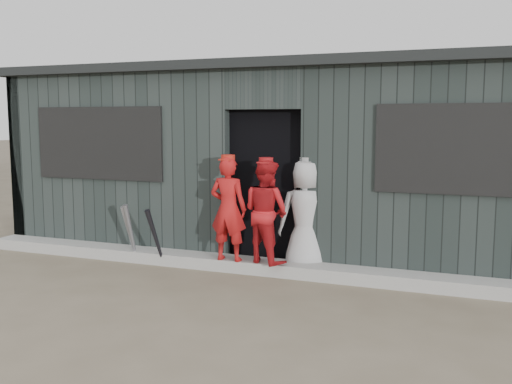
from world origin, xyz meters
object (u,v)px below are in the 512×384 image
at_px(player_red_left, 228,209).
at_px(bat_right, 156,238).
at_px(dugout, 297,160).
at_px(bat_left, 130,233).
at_px(bat_mid, 131,233).
at_px(player_grey_back, 306,216).
at_px(player_red_right, 266,211).

bearing_deg(player_red_left, bat_right, 8.14).
distance_m(bat_right, dugout, 2.50).
bearing_deg(bat_right, bat_left, 160.28).
bearing_deg(bat_mid, player_red_left, 1.03).
distance_m(player_red_left, player_grey_back, 0.96).
distance_m(player_red_left, player_red_right, 0.47).
distance_m(bat_right, player_grey_back, 1.92).
bearing_deg(player_red_left, player_red_right, -172.11).
height_order(bat_mid, player_red_left, player_red_left).
bearing_deg(bat_right, dugout, 57.00).
bearing_deg(player_red_right, bat_left, 24.84).
bearing_deg(player_grey_back, bat_mid, -11.25).
bearing_deg(bat_left, bat_mid, -45.53).
xyz_separation_m(player_red_right, dugout, (-0.14, 1.75, 0.51)).
xyz_separation_m(player_grey_back, dugout, (-0.56, 1.43, 0.59)).
relative_size(bat_left, bat_mid, 0.99).
bearing_deg(bat_mid, dugout, 47.11).
height_order(bat_mid, dugout, dugout).
relative_size(bat_left, player_grey_back, 0.56).
relative_size(player_grey_back, dugout, 0.17).
relative_size(bat_mid, dugout, 0.10).
relative_size(bat_left, bat_right, 0.98).
distance_m(bat_mid, player_red_left, 1.44).
bearing_deg(bat_left, player_red_left, -1.67).
xyz_separation_m(bat_right, player_red_left, (0.95, 0.14, 0.40)).
relative_size(bat_right, player_red_left, 0.63).
xyz_separation_m(player_red_left, player_grey_back, (0.88, 0.38, -0.09)).
height_order(player_red_left, player_red_right, player_red_left).
xyz_separation_m(bat_left, dugout, (1.77, 1.77, 0.91)).
height_order(bat_left, player_red_left, player_red_left).
bearing_deg(bat_mid, bat_left, 134.47).
bearing_deg(bat_right, player_red_right, 8.26).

